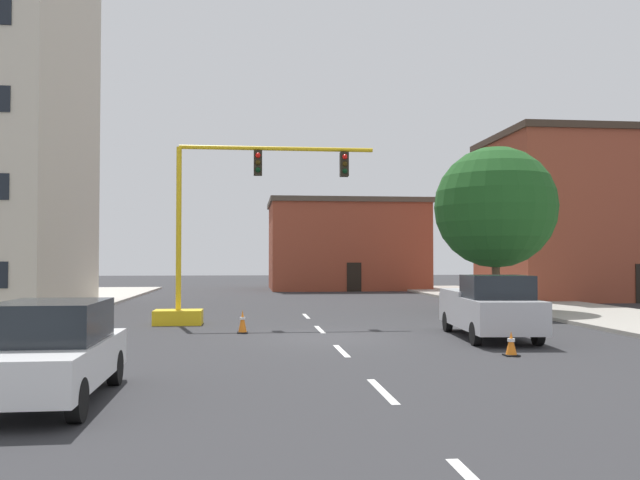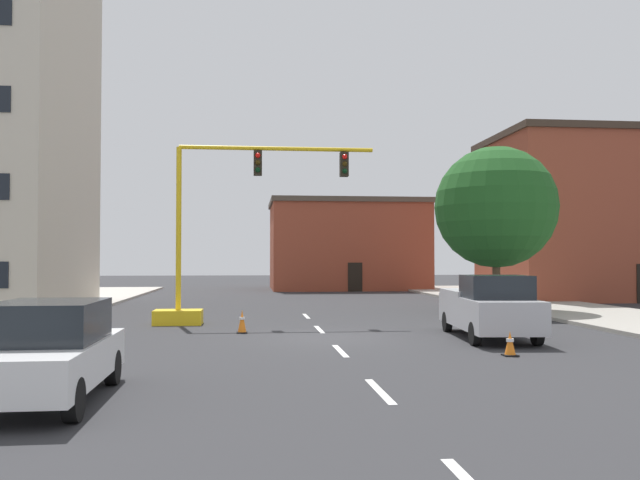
# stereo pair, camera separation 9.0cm
# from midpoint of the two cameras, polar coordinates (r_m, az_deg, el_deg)

# --- Properties ---
(ground_plane) EXTENTS (160.00, 160.00, 0.00)m
(ground_plane) POSITION_cam_midpoint_polar(r_m,az_deg,el_deg) (21.23, 0.77, -8.33)
(ground_plane) COLOR #2D2D30
(sidewalk_left) EXTENTS (6.00, 56.00, 0.14)m
(sidewalk_left) POSITION_cam_midpoint_polar(r_m,az_deg,el_deg) (30.77, -25.38, -5.96)
(sidewalk_left) COLOR #B2ADA3
(sidewalk_left) RESTS_ON ground_plane
(sidewalk_right) EXTENTS (6.00, 56.00, 0.14)m
(sidewalk_right) POSITION_cam_midpoint_polar(r_m,az_deg,el_deg) (32.74, 21.64, -5.73)
(sidewalk_right) COLOR #9E998E
(sidewalk_right) RESTS_ON ground_plane
(lane_stripe_seg_1) EXTENTS (0.16, 2.40, 0.01)m
(lane_stripe_seg_1) POSITION_cam_midpoint_polar(r_m,az_deg,el_deg) (12.93, 5.31, -12.67)
(lane_stripe_seg_1) COLOR silver
(lane_stripe_seg_1) RESTS_ON ground_plane
(lane_stripe_seg_2) EXTENTS (0.16, 2.40, 0.01)m
(lane_stripe_seg_2) POSITION_cam_midpoint_polar(r_m,az_deg,el_deg) (18.28, 1.89, -9.41)
(lane_stripe_seg_2) COLOR silver
(lane_stripe_seg_2) RESTS_ON ground_plane
(lane_stripe_seg_3) EXTENTS (0.16, 2.40, 0.01)m
(lane_stripe_seg_3) POSITION_cam_midpoint_polar(r_m,az_deg,el_deg) (23.70, 0.05, -7.62)
(lane_stripe_seg_3) COLOR silver
(lane_stripe_seg_3) RESTS_ON ground_plane
(lane_stripe_seg_4) EXTENTS (0.16, 2.40, 0.01)m
(lane_stripe_seg_4) POSITION_cam_midpoint_polar(r_m,az_deg,el_deg) (29.15, -1.09, -6.49)
(lane_stripe_seg_4) COLOR silver
(lane_stripe_seg_4) RESTS_ON ground_plane
(building_brick_center) EXTENTS (12.66, 9.34, 7.25)m
(building_brick_center) POSITION_cam_midpoint_polar(r_m,az_deg,el_deg) (55.34, 2.32, -0.42)
(building_brick_center) COLOR brown
(building_brick_center) RESTS_ON ground_plane
(building_row_right) EXTENTS (13.89, 9.28, 10.19)m
(building_row_right) POSITION_cam_midpoint_polar(r_m,az_deg,el_deg) (45.60, 23.01, 1.81)
(building_row_right) COLOR brown
(building_row_right) RESTS_ON ground_plane
(traffic_signal_gantry) EXTENTS (8.37, 1.20, 6.83)m
(traffic_signal_gantry) POSITION_cam_midpoint_polar(r_m,az_deg,el_deg) (25.83, -9.59, -2.22)
(traffic_signal_gantry) COLOR yellow
(traffic_signal_gantry) RESTS_ON ground_plane
(tree_right_mid) EXTENTS (5.61, 5.61, 7.69)m
(tree_right_mid) POSITION_cam_midpoint_polar(r_m,az_deg,el_deg) (32.02, 14.83, 2.72)
(tree_right_mid) COLOR brown
(tree_right_mid) RESTS_ON ground_plane
(pickup_truck_silver) EXTENTS (2.42, 5.54, 1.99)m
(pickup_truck_silver) POSITION_cam_midpoint_polar(r_m,az_deg,el_deg) (21.69, 14.29, -5.56)
(pickup_truck_silver) COLOR #BCBCC1
(pickup_truck_silver) RESTS_ON ground_plane
(sedan_white_near_left) EXTENTS (1.90, 4.52, 1.74)m
(sedan_white_near_left) POSITION_cam_midpoint_polar(r_m,az_deg,el_deg) (12.69, -22.01, -8.73)
(sedan_white_near_left) COLOR white
(sedan_white_near_left) RESTS_ON ground_plane
(traffic_cone_roadside_a) EXTENTS (0.36, 0.36, 0.77)m
(traffic_cone_roadside_a) POSITION_cam_midpoint_polar(r_m,az_deg,el_deg) (22.66, -6.54, -6.93)
(traffic_cone_roadside_a) COLOR black
(traffic_cone_roadside_a) RESTS_ON ground_plane
(traffic_cone_roadside_b) EXTENTS (0.36, 0.36, 0.63)m
(traffic_cone_roadside_b) POSITION_cam_midpoint_polar(r_m,az_deg,el_deg) (17.97, 16.02, -8.51)
(traffic_cone_roadside_b) COLOR black
(traffic_cone_roadside_b) RESTS_ON ground_plane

